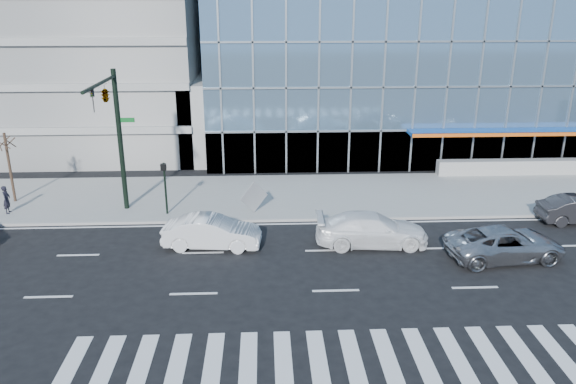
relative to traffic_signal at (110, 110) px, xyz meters
name	(u,v)px	position (x,y,z in m)	size (l,w,h in m)	color
ground	(326,250)	(11.00, -4.57, -6.16)	(160.00, 160.00, 0.00)	black
sidewalk	(312,195)	(11.00, 3.43, -6.09)	(120.00, 8.00, 0.15)	gray
theatre_building	(452,48)	(25.00, 21.43, 1.34)	(42.00, 26.00, 15.00)	#678CAC
parking_garage	(63,19)	(-9.00, 21.43, 3.84)	(24.00, 24.00, 20.00)	gray
ramp_block	(224,117)	(5.00, 13.43, -3.16)	(6.00, 8.00, 6.00)	gray
traffic_signal	(110,110)	(0.00, 0.00, 0.00)	(1.14, 5.74, 8.00)	black
ped_signal_post	(165,180)	(2.50, 0.37, -4.02)	(0.30, 0.33, 3.00)	black
street_tree_near	(6,142)	(-7.00, 2.93, -2.39)	(1.10, 1.10, 4.23)	#332319
silver_suv	(505,244)	(19.36, -5.83, -5.39)	(2.55, 5.54, 1.54)	#ABABAF
white_suv	(372,229)	(13.36, -3.94, -5.35)	(2.27, 5.59, 1.62)	white
white_sedan	(212,232)	(5.41, -3.89, -5.37)	(1.68, 4.80, 1.58)	silver
pedestrian	(7,200)	(-6.56, 0.94, -5.21)	(0.59, 0.39, 1.61)	black
tilted_panel	(254,197)	(7.44, 0.43, -5.10)	(1.30, 0.06, 1.30)	#9D9D9D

